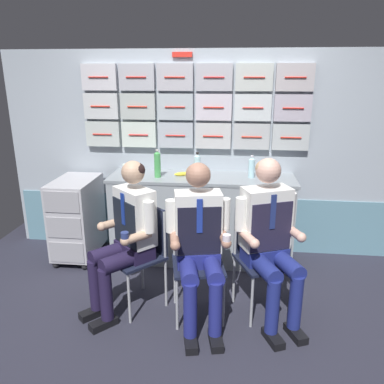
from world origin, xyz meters
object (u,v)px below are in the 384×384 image
(folding_chair_center, at_px, (197,250))
(crew_member_center, at_px, (199,239))
(folding_chair_left, at_px, (144,245))
(snack_banana, at_px, (182,174))
(folding_chair_right, at_px, (259,247))
(paper_cup_tan, at_px, (125,167))
(water_bottle_tall, at_px, (252,167))
(service_trolley, at_px, (77,216))
(crew_member_right, at_px, (270,233))
(crew_member_left, at_px, (127,232))

(folding_chair_center, xyz_separation_m, crew_member_center, (0.03, -0.16, 0.18))
(folding_chair_left, height_order, snack_banana, snack_banana)
(folding_chair_right, relative_size, paper_cup_tan, 10.70)
(water_bottle_tall, height_order, paper_cup_tan, water_bottle_tall)
(folding_chair_center, height_order, paper_cup_tan, paper_cup_tan)
(service_trolley, relative_size, water_bottle_tall, 3.84)
(water_bottle_tall, bearing_deg, snack_banana, -179.03)
(crew_member_right, bearing_deg, crew_member_center, -166.99)
(crew_member_left, height_order, water_bottle_tall, crew_member_left)
(paper_cup_tan, relative_size, snack_banana, 0.47)
(folding_chair_left, xyz_separation_m, crew_member_left, (-0.11, -0.12, 0.16))
(crew_member_left, height_order, folding_chair_right, crew_member_left)
(crew_member_right, distance_m, snack_banana, 1.28)
(paper_cup_tan, bearing_deg, crew_member_center, -53.10)
(folding_chair_center, relative_size, folding_chair_right, 1.00)
(crew_member_center, bearing_deg, snack_banana, 104.19)
(folding_chair_left, xyz_separation_m, water_bottle_tall, (0.91, 0.89, 0.48))
(service_trolley, bearing_deg, crew_member_center, -34.80)
(water_bottle_tall, bearing_deg, folding_chair_right, -86.31)
(service_trolley, xyz_separation_m, water_bottle_tall, (1.81, 0.14, 0.55))
(folding_chair_center, bearing_deg, crew_member_left, -173.81)
(service_trolley, distance_m, folding_chair_left, 1.17)
(folding_chair_center, xyz_separation_m, crew_member_right, (0.57, -0.03, 0.19))
(folding_chair_right, relative_size, crew_member_right, 0.66)
(folding_chair_center, bearing_deg, service_trolley, 149.24)
(folding_chair_right, distance_m, paper_cup_tan, 1.72)
(folding_chair_right, bearing_deg, folding_chair_center, -167.47)
(folding_chair_center, bearing_deg, snack_banana, 104.60)
(snack_banana, bearing_deg, water_bottle_tall, 0.97)
(crew_member_center, bearing_deg, water_bottle_tall, 69.04)
(folding_chair_right, bearing_deg, paper_cup_tan, 145.88)
(service_trolley, height_order, crew_member_left, crew_member_left)
(folding_chair_left, relative_size, snack_banana, 5.01)
(service_trolley, distance_m, crew_member_center, 1.71)
(folding_chair_center, xyz_separation_m, snack_banana, (-0.24, 0.93, 0.39))
(folding_chair_left, relative_size, crew_member_center, 0.67)
(crew_member_left, height_order, crew_member_right, crew_member_right)
(crew_member_right, distance_m, water_bottle_tall, 1.03)
(crew_member_left, distance_m, folding_chair_center, 0.59)
(crew_member_left, relative_size, crew_member_right, 0.97)
(water_bottle_tall, bearing_deg, folding_chair_center, -115.72)
(crew_member_left, distance_m, water_bottle_tall, 1.46)
(crew_member_right, xyz_separation_m, snack_banana, (-0.81, 0.97, 0.20))
(folding_chair_left, bearing_deg, water_bottle_tall, 44.39)
(crew_member_center, relative_size, crew_member_right, 0.98)
(water_bottle_tall, distance_m, snack_banana, 0.70)
(folding_chair_left, relative_size, folding_chair_center, 1.00)
(service_trolley, xyz_separation_m, folding_chair_center, (1.35, -0.81, 0.07))
(folding_chair_center, relative_size, paper_cup_tan, 10.70)
(folding_chair_center, relative_size, crew_member_right, 0.66)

